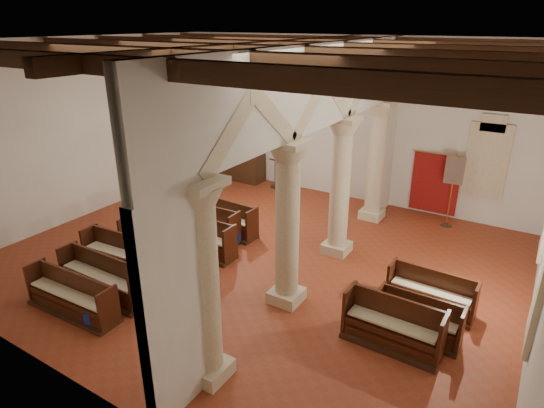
{
  "coord_description": "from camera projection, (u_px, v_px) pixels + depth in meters",
  "views": [
    {
      "loc": [
        6.51,
        -9.81,
        6.46
      ],
      "look_at": [
        0.15,
        0.5,
        1.55
      ],
      "focal_mm": 30.0,
      "sensor_mm": 36.0,
      "label": 1
    }
  ],
  "objects": [
    {
      "name": "floor",
      "position": [
        259.0,
        257.0,
        13.33
      ],
      "size": [
        14.0,
        14.0,
        0.0
      ],
      "primitive_type": "plane",
      "color": "maroon",
      "rests_on": "ground"
    },
    {
      "name": "ceiling",
      "position": [
        256.0,
        40.0,
        11.07
      ],
      "size": [
        14.0,
        14.0,
        0.0
      ],
      "primitive_type": "plane",
      "rotation": [
        3.14,
        0.0,
        0.0
      ],
      "color": "black",
      "rests_on": "wall_back"
    },
    {
      "name": "wall_back",
      "position": [
        346.0,
        120.0,
        16.93
      ],
      "size": [
        14.0,
        0.02,
        6.0
      ],
      "primitive_type": "cube",
      "color": "white",
      "rests_on": "floor"
    },
    {
      "name": "wall_front",
      "position": [
        57.0,
        247.0,
        7.47
      ],
      "size": [
        14.0,
        0.02,
        6.0
      ],
      "primitive_type": "cube",
      "color": "white",
      "rests_on": "floor"
    },
    {
      "name": "wall_left",
      "position": [
        88.0,
        129.0,
        15.61
      ],
      "size": [
        0.02,
        12.0,
        6.0
      ],
      "primitive_type": "cube",
      "color": "white",
      "rests_on": "floor"
    },
    {
      "name": "ceiling_beams",
      "position": [
        256.0,
        48.0,
        11.14
      ],
      "size": [
        13.8,
        11.8,
        0.3
      ],
      "primitive_type": null,
      "color": "#3B2312",
      "rests_on": "wall_back"
    },
    {
      "name": "arcade",
      "position": [
        319.0,
        148.0,
        11.11
      ],
      "size": [
        0.9,
        11.9,
        6.0
      ],
      "color": "beige",
      "rests_on": "floor"
    },
    {
      "name": "window_back",
      "position": [
        487.0,
        161.0,
        14.78
      ],
      "size": [
        1.0,
        0.03,
        2.2
      ],
      "primitive_type": "cube",
      "color": "#3A8364",
      "rests_on": "wall_back"
    },
    {
      "name": "pipe_organ",
      "position": [
        241.0,
        149.0,
        19.34
      ],
      "size": [
        2.1,
        0.85,
        4.4
      ],
      "color": "#3B2312",
      "rests_on": "floor"
    },
    {
      "name": "lectern",
      "position": [
        278.0,
        176.0,
        18.65
      ],
      "size": [
        0.6,
        0.62,
        1.28
      ],
      "rotation": [
        0.0,
        0.0,
        -0.24
      ],
      "color": "#341910",
      "rests_on": "floor"
    },
    {
      "name": "dossal_curtain",
      "position": [
        435.0,
        183.0,
        15.86
      ],
      "size": [
        1.8,
        0.07,
        2.17
      ],
      "color": "#9F1B11",
      "rests_on": "floor"
    },
    {
      "name": "processional_banner",
      "position": [
        449.0,
        203.0,
        15.06
      ],
      "size": [
        0.6,
        0.76,
        2.62
      ],
      "rotation": [
        0.0,
        0.0,
        0.11
      ],
      "color": "#3B2312",
      "rests_on": "floor"
    },
    {
      "name": "hymnal_box_a",
      "position": [
        93.0,
        317.0,
        10.24
      ],
      "size": [
        0.36,
        0.32,
        0.3
      ],
      "primitive_type": "cube",
      "rotation": [
        0.0,
        0.0,
        0.32
      ],
      "color": "navy",
      "rests_on": "floor"
    },
    {
      "name": "hymnal_box_b",
      "position": [
        159.0,
        270.0,
        12.1
      ],
      "size": [
        0.4,
        0.36,
        0.34
      ],
      "primitive_type": "cube",
      "rotation": [
        0.0,
        0.0,
        0.31
      ],
      "color": "#16289A",
      "rests_on": "floor"
    },
    {
      "name": "hymnal_box_c",
      "position": [
        235.0,
        238.0,
        13.95
      ],
      "size": [
        0.35,
        0.32,
        0.3
      ],
      "primitive_type": "cube",
      "rotation": [
        0.0,
        0.0,
        0.28
      ],
      "color": "#163E9A",
      "rests_on": "floor"
    },
    {
      "name": "tube_heater_a",
      "position": [
        94.0,
        317.0,
        10.39
      ],
      "size": [
        0.96,
        0.15,
        0.1
      ],
      "primitive_type": "cylinder",
      "rotation": [
        0.0,
        1.57,
        0.06
      ],
      "color": "white",
      "rests_on": "floor"
    },
    {
      "name": "tube_heater_b",
      "position": [
        99.0,
        286.0,
        11.6
      ],
      "size": [
        1.04,
        0.28,
        0.1
      ],
      "primitive_type": "cylinder",
      "rotation": [
        0.0,
        1.57,
        0.17
      ],
      "color": "silver",
      "rests_on": "floor"
    },
    {
      "name": "nave_pew_0",
      "position": [
        72.0,
        300.0,
        10.69
      ],
      "size": [
        2.58,
        0.77,
        1.01
      ],
      "rotation": [
        0.0,
        0.0,
        0.04
      ],
      "color": "#3B2312",
      "rests_on": "floor"
    },
    {
      "name": "nave_pew_1",
      "position": [
        103.0,
        283.0,
        11.38
      ],
      "size": [
        2.67,
        0.71,
        1.06
      ],
      "rotation": [
        0.0,
        0.0,
        -0.0
      ],
      "color": "#3B2312",
      "rests_on": "floor"
    },
    {
      "name": "nave_pew_2",
      "position": [
        130.0,
        262.0,
        12.34
      ],
      "size": [
        3.09,
        0.9,
        1.08
      ],
      "rotation": [
        0.0,
        0.0,
        0.06
      ],
      "color": "#3B2312",
      "rests_on": "floor"
    },
    {
      "name": "nave_pew_3",
      "position": [
        163.0,
        248.0,
        13.14
      ],
      "size": [
        3.03,
        0.79,
        0.99
      ],
      "rotation": [
        0.0,
        0.0,
        0.04
      ],
      "color": "#3B2312",
      "rests_on": "floor"
    },
    {
      "name": "nave_pew_4",
      "position": [
        191.0,
        239.0,
        13.61
      ],
      "size": [
        2.96,
        0.74,
        1.1
      ],
      "rotation": [
        0.0,
        0.0,
        -0.0
      ],
      "color": "#3B2312",
      "rests_on": "floor"
    },
    {
      "name": "nave_pew_5",
      "position": [
        198.0,
        227.0,
        14.43
      ],
      "size": [
        2.92,
        0.82,
        1.1
      ],
      "rotation": [
        0.0,
        0.0,
        0.03
      ],
      "color": "#3B2312",
      "rests_on": "floor"
    },
    {
      "name": "nave_pew_6",
      "position": [
        220.0,
        221.0,
        14.85
      ],
      "size": [
        2.74,
        0.85,
        1.07
      ],
      "rotation": [
        0.0,
        0.0,
        -0.05
      ],
      "color": "#3B2312",
      "rests_on": "floor"
    },
    {
      "name": "aisle_pew_0",
      "position": [
        392.0,
        331.0,
        9.58
      ],
      "size": [
        2.09,
        0.78,
        1.11
      ],
      "rotation": [
        0.0,
        0.0,
        -0.02
      ],
      "color": "#3B2312",
      "rests_on": "floor"
    },
    {
      "name": "aisle_pew_1",
      "position": [
        418.0,
        323.0,
        9.89
      ],
      "size": [
        1.84,
        0.66,
        0.97
      ],
      "rotation": [
        0.0,
        0.0,
        -0.01
      ],
      "color": "#3B2312",
      "rests_on": "floor"
    },
    {
      "name": "aisle_pew_2",
      "position": [
        430.0,
        297.0,
        10.82
      ],
      "size": [
        2.06,
        0.73,
        0.99
      ],
      "rotation": [
        0.0,
        0.0,
        -0.03
      ],
      "color": "#3B2312",
      "rests_on": "floor"
    }
  ]
}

